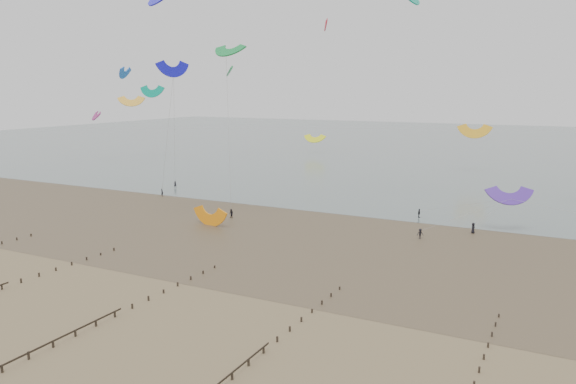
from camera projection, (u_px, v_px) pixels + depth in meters
name	position (u px, v px, depth m)	size (l,w,h in m)	color
ground	(129.00, 292.00, 66.43)	(500.00, 500.00, 0.00)	brown
sea_and_shore	(249.00, 226.00, 98.37)	(500.00, 665.00, 0.03)	#475654
groynes	(7.00, 365.00, 47.88)	(72.16, 50.16, 1.00)	black
kitesurfer_lead	(162.00, 192.00, 125.22)	(0.62, 0.41, 1.71)	black
kitesurfers	(453.00, 225.00, 95.37)	(108.49, 21.93, 1.79)	black
grounded_kite	(210.00, 225.00, 98.70)	(6.50, 3.40, 4.95)	orange
kites_airborne	(341.00, 95.00, 148.71)	(246.26, 121.67, 45.84)	#118B3A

